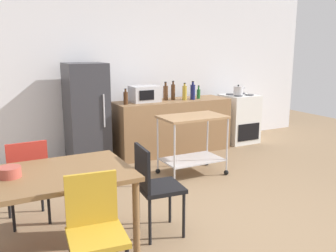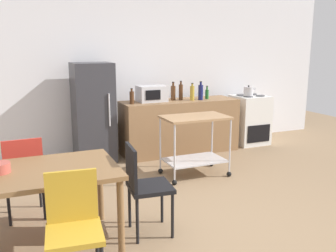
% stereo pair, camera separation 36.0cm
% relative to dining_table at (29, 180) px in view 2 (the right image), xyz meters
% --- Properties ---
extents(ground_plane, '(12.00, 12.00, 0.00)m').
position_rel_dining_table_xyz_m(ground_plane, '(1.63, -0.19, -0.67)').
color(ground_plane, '#8C7051').
extents(back_wall, '(8.40, 0.12, 2.90)m').
position_rel_dining_table_xyz_m(back_wall, '(1.63, 3.01, 0.78)').
color(back_wall, white).
rests_on(back_wall, ground_plane).
extents(kitchen_counter, '(2.00, 0.64, 0.90)m').
position_rel_dining_table_xyz_m(kitchen_counter, '(2.53, 2.41, -0.22)').
color(kitchen_counter, olive).
rests_on(kitchen_counter, ground_plane).
extents(dining_table, '(1.50, 0.90, 0.75)m').
position_rel_dining_table_xyz_m(dining_table, '(0.00, 0.00, 0.00)').
color(dining_table, brown).
rests_on(dining_table, ground_plane).
extents(chair_mustard, '(0.44, 0.44, 0.89)m').
position_rel_dining_table_xyz_m(chair_mustard, '(0.26, -0.66, -0.15)').
color(chair_mustard, gold).
rests_on(chair_mustard, ground_plane).
extents(chair_red, '(0.42, 0.42, 0.89)m').
position_rel_dining_table_xyz_m(chair_red, '(-0.03, 0.71, -0.15)').
color(chair_red, '#B72D23').
rests_on(chair_red, ground_plane).
extents(chair_black, '(0.43, 0.43, 0.89)m').
position_rel_dining_table_xyz_m(chair_black, '(1.01, -0.08, -0.15)').
color(chair_black, black).
rests_on(chair_black, ground_plane).
extents(stove_oven, '(0.60, 0.61, 0.92)m').
position_rel_dining_table_xyz_m(stove_oven, '(3.98, 2.42, -0.22)').
color(stove_oven, white).
rests_on(stove_oven, ground_plane).
extents(refrigerator, '(0.60, 0.63, 1.55)m').
position_rel_dining_table_xyz_m(refrigerator, '(1.08, 2.51, 0.10)').
color(refrigerator, '#333338').
rests_on(refrigerator, ground_plane).
extents(kitchen_cart, '(0.91, 0.57, 0.85)m').
position_rel_dining_table_xyz_m(kitchen_cart, '(2.22, 1.23, -0.10)').
color(kitchen_cart, '#A37A51').
rests_on(kitchen_cart, ground_plane).
extents(bottle_soy_sauce, '(0.07, 0.07, 0.25)m').
position_rel_dining_table_xyz_m(bottle_soy_sauce, '(1.66, 2.33, 0.34)').
color(bottle_soy_sauce, '#4C2D19').
rests_on(bottle_soy_sauce, kitchen_counter).
extents(microwave, '(0.46, 0.35, 0.26)m').
position_rel_dining_table_xyz_m(microwave, '(2.04, 2.46, 0.36)').
color(microwave, silver).
rests_on(microwave, kitchen_counter).
extents(bottle_hot_sauce, '(0.08, 0.08, 0.31)m').
position_rel_dining_table_xyz_m(bottle_hot_sauce, '(2.44, 2.47, 0.36)').
color(bottle_hot_sauce, '#4C2D19').
rests_on(bottle_hot_sauce, kitchen_counter).
extents(bottle_wine, '(0.07, 0.07, 0.32)m').
position_rel_dining_table_xyz_m(bottle_wine, '(2.57, 2.46, 0.37)').
color(bottle_wine, '#4C2D19').
rests_on(bottle_wine, kitchen_counter).
extents(bottle_vinegar, '(0.08, 0.08, 0.29)m').
position_rel_dining_table_xyz_m(bottle_vinegar, '(2.72, 2.33, 0.36)').
color(bottle_vinegar, gold).
rests_on(bottle_vinegar, kitchen_counter).
extents(bottle_soda, '(0.08, 0.08, 0.31)m').
position_rel_dining_table_xyz_m(bottle_soda, '(2.88, 2.32, 0.36)').
color(bottle_soda, navy).
rests_on(bottle_soda, kitchen_counter).
extents(bottle_sparkling_water, '(0.06, 0.06, 0.23)m').
position_rel_dining_table_xyz_m(bottle_sparkling_water, '(3.03, 2.38, 0.32)').
color(bottle_sparkling_water, '#1E6628').
rests_on(bottle_sparkling_water, kitchen_counter).
extents(kettle, '(0.24, 0.17, 0.19)m').
position_rel_dining_table_xyz_m(kettle, '(3.86, 2.33, 0.33)').
color(kettle, silver).
rests_on(kettle, stove_oven).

